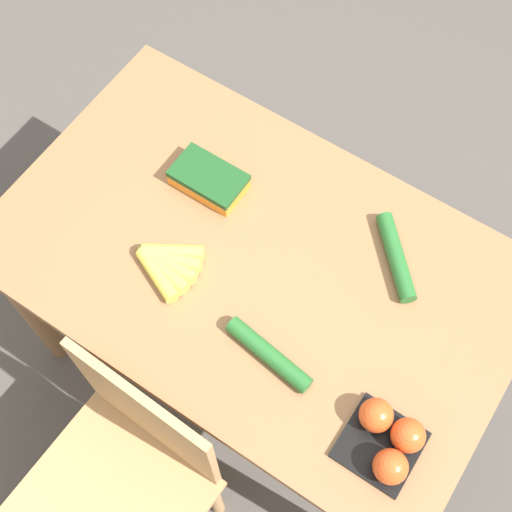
{
  "coord_description": "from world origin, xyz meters",
  "views": [
    {
      "loc": [
        -0.41,
        0.62,
        2.3
      ],
      "look_at": [
        0.0,
        0.0,
        0.79
      ],
      "focal_mm": 50.0,
      "sensor_mm": 36.0,
      "label": 1
    }
  ],
  "objects_px": {
    "chair": "(127,477)",
    "cucumber_near": "(269,354)",
    "tomato_pack": "(389,440)",
    "carrot_bag": "(209,178)",
    "cucumber_far": "(396,257)",
    "banana_bunch": "(166,263)"
  },
  "relations": [
    {
      "from": "chair",
      "to": "cucumber_near",
      "type": "bearing_deg",
      "value": 67.2
    },
    {
      "from": "cucumber_near",
      "to": "tomato_pack",
      "type": "bearing_deg",
      "value": 175.9
    },
    {
      "from": "chair",
      "to": "carrot_bag",
      "type": "height_order",
      "value": "chair"
    },
    {
      "from": "chair",
      "to": "cucumber_far",
      "type": "height_order",
      "value": "chair"
    },
    {
      "from": "cucumber_near",
      "to": "chair",
      "type": "bearing_deg",
      "value": 65.13
    },
    {
      "from": "banana_bunch",
      "to": "chair",
      "type": "bearing_deg",
      "value": 109.69
    },
    {
      "from": "chair",
      "to": "carrot_bag",
      "type": "xyz_separation_m",
      "value": [
        0.2,
        -0.67,
        0.32
      ]
    },
    {
      "from": "tomato_pack",
      "to": "carrot_bag",
      "type": "bearing_deg",
      "value": -24.99
    },
    {
      "from": "cucumber_near",
      "to": "cucumber_far",
      "type": "distance_m",
      "value": 0.39
    },
    {
      "from": "tomato_pack",
      "to": "cucumber_near",
      "type": "height_order",
      "value": "tomato_pack"
    },
    {
      "from": "chair",
      "to": "banana_bunch",
      "type": "height_order",
      "value": "chair"
    },
    {
      "from": "cucumber_far",
      "to": "carrot_bag",
      "type": "bearing_deg",
      "value": 8.26
    },
    {
      "from": "chair",
      "to": "tomato_pack",
      "type": "bearing_deg",
      "value": 37.85
    },
    {
      "from": "cucumber_near",
      "to": "cucumber_far",
      "type": "height_order",
      "value": "same"
    },
    {
      "from": "banana_bunch",
      "to": "tomato_pack",
      "type": "bearing_deg",
      "value": 173.17
    },
    {
      "from": "carrot_bag",
      "to": "cucumber_near",
      "type": "bearing_deg",
      "value": 141.41
    },
    {
      "from": "cucumber_far",
      "to": "cucumber_near",
      "type": "bearing_deg",
      "value": 71.98
    },
    {
      "from": "chair",
      "to": "banana_bunch",
      "type": "distance_m",
      "value": 0.55
    },
    {
      "from": "carrot_bag",
      "to": "cucumber_near",
      "type": "xyz_separation_m",
      "value": [
        -0.37,
        0.3,
        -0.01
      ]
    },
    {
      "from": "banana_bunch",
      "to": "tomato_pack",
      "type": "height_order",
      "value": "tomato_pack"
    },
    {
      "from": "tomato_pack",
      "to": "carrot_bag",
      "type": "xyz_separation_m",
      "value": [
        0.69,
        -0.32,
        -0.01
      ]
    },
    {
      "from": "chair",
      "to": "cucumber_far",
      "type": "distance_m",
      "value": 0.86
    }
  ]
}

